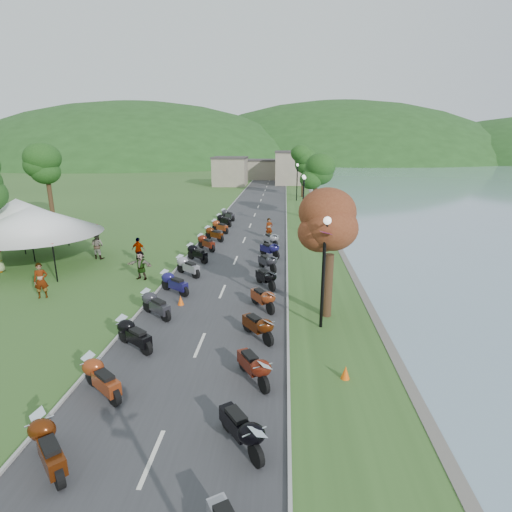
{
  "coord_description": "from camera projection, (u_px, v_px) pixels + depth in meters",
  "views": [
    {
      "loc": [
        3.29,
        1.73,
        7.87
      ],
      "look_at": [
        1.65,
        24.71,
        1.3
      ],
      "focal_mm": 28.0,
      "sensor_mm": 36.0,
      "label": 1
    }
  ],
  "objects": [
    {
      "name": "road",
      "position": [
        250.0,
        226.0,
        39.09
      ],
      "size": [
        7.0,
        120.0,
        0.02
      ],
      "primitive_type": "cube",
      "color": "#38383B",
      "rests_on": "ground"
    },
    {
      "name": "hills_backdrop",
      "position": [
        278.0,
        159.0,
        192.58
      ],
      "size": [
        360.0,
        120.0,
        76.0
      ],
      "primitive_type": null,
      "color": "#285621",
      "rests_on": "ground"
    },
    {
      "name": "far_building",
      "position": [
        259.0,
        170.0,
        81.71
      ],
      "size": [
        18.0,
        16.0,
        5.0
      ],
      "primitive_type": "cube",
      "color": "gray",
      "rests_on": "ground"
    },
    {
      "name": "moto_row_left",
      "position": [
        167.0,
        294.0,
        19.98
      ],
      "size": [
        2.6,
        47.56,
        1.1
      ],
      "primitive_type": null,
      "color": "#331411",
      "rests_on": "ground"
    },
    {
      "name": "moto_row_right",
      "position": [
        261.0,
        311.0,
        17.97
      ],
      "size": [
        2.6,
        30.15,
        1.1
      ],
      "primitive_type": null,
      "color": "#331411",
      "rests_on": "ground"
    },
    {
      "name": "vendor_tent_main",
      "position": [
        35.0,
        237.0,
        25.75
      ],
      "size": [
        5.61,
        5.61,
        4.0
      ],
      "primitive_type": null,
      "color": "silver",
      "rests_on": "ground"
    },
    {
      "name": "vendor_tent_side",
      "position": [
        20.0,
        226.0,
        29.09
      ],
      "size": [
        4.48,
        4.48,
        4.0
      ],
      "primitive_type": null,
      "color": "silver",
      "rests_on": "ground"
    },
    {
      "name": "tree_lakeside",
      "position": [
        330.0,
        246.0,
        17.86
      ],
      "size": [
        2.46,
        2.46,
        6.84
      ],
      "primitive_type": null,
      "color": "#24541B",
      "rests_on": "ground"
    },
    {
      "name": "pedestrian_a",
      "position": [
        44.0,
        298.0,
        21.01
      ],
      "size": [
        0.83,
        0.73,
        1.9
      ],
      "primitive_type": "imported",
      "rotation": [
        0.0,
        0.0,
        0.39
      ],
      "color": "slate",
      "rests_on": "ground"
    },
    {
      "name": "pedestrian_b",
      "position": [
        99.0,
        258.0,
        28.08
      ],
      "size": [
        0.99,
        0.66,
        1.88
      ],
      "primitive_type": "imported",
      "rotation": [
        0.0,
        0.0,
        2.95
      ],
      "color": "slate",
      "rests_on": "ground"
    }
  ]
}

